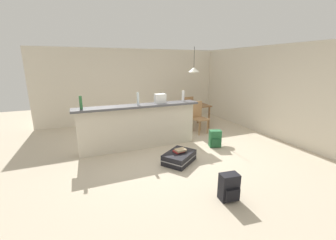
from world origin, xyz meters
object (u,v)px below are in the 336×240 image
backpack_green (215,139)px  book_stack (180,150)px  pendant_lamp (194,70)px  bottle_green (81,103)px  bottle_clear (138,99)px  bottle_white (183,96)px  dining_table (190,108)px  suitcase_flat_black (179,157)px  dining_chair_far_side (186,109)px  dining_chair_near_partition (198,116)px  backpack_black (229,188)px  grocery_bag (160,98)px

backpack_green → book_stack: 1.26m
pendant_lamp → backpack_green: 2.41m
bottle_green → bottle_clear: 1.24m
bottle_white → book_stack: bottle_white is taller
dining_table → suitcase_flat_black: (-1.44, -2.20, -0.54)m
pendant_lamp → dining_chair_far_side: bearing=87.5°
bottle_green → backpack_green: size_ratio=0.67×
bottle_clear → bottle_white: bottle_clear is taller
bottle_white → dining_chair_near_partition: (0.74, 0.45, -0.69)m
book_stack → dining_chair_near_partition: bearing=49.5°
backpack_black → pendant_lamp: bearing=69.3°
dining_chair_far_side → pendant_lamp: 1.40m
dining_chair_far_side → backpack_black: bearing=-108.8°
bottle_clear → pendant_lamp: 2.43m
bottle_green → bottle_white: bearing=2.2°
dining_chair_far_side → backpack_green: (-0.34, -2.23, -0.31)m
grocery_bag → book_stack: (0.00, -1.14, -0.93)m
dining_table → dining_chair_near_partition: dining_chair_near_partition is taller
bottle_clear → grocery_bag: (0.57, 0.06, -0.04)m
bottle_white → pendant_lamp: 1.47m
dining_table → pendant_lamp: (0.09, 0.01, 1.18)m
bottle_clear → book_stack: (0.57, -1.08, -0.97)m
dining_table → book_stack: (-1.41, -2.18, -0.39)m
bottle_green → bottle_clear: bearing=0.1°
bottle_green → dining_table: 3.46m
pendant_lamp → backpack_green: (-0.32, -1.75, -1.62)m
bottle_clear → bottle_green: bearing=-179.9°
dining_chair_near_partition → bottle_clear: bearing=-164.5°
book_stack → bottle_green: bearing=149.4°
bottle_white → pendant_lamp: pendant_lamp is taller
bottle_white → book_stack: size_ratio=1.00×
bottle_clear → dining_chair_far_side: (2.10, 1.59, -0.71)m
bottle_green → book_stack: bottle_green is taller
bottle_white → bottle_clear: bearing=-175.8°
pendant_lamp → bottle_green: bearing=-161.5°
backpack_black → book_stack: 1.48m
pendant_lamp → suitcase_flat_black: 3.18m
grocery_bag → suitcase_flat_black: (-0.02, -1.16, -1.08)m
bottle_green → backpack_black: size_ratio=0.67×
suitcase_flat_black → backpack_black: (0.14, -1.45, 0.09)m
bottle_white → grocery_bag: size_ratio=1.03×
grocery_bag → book_stack: 1.47m
dining_chair_near_partition → dining_chair_far_side: 1.05m
book_stack → backpack_black: bearing=-85.4°
bottle_clear → pendant_lamp: size_ratio=0.37×
bottle_white → bottle_green: bearing=-177.8°
dining_chair_near_partition → suitcase_flat_black: (-1.40, -1.64, -0.41)m
grocery_bag → bottle_green: bearing=-178.0°
dining_chair_near_partition → backpack_black: 3.36m
suitcase_flat_black → backpack_green: backpack_green is taller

